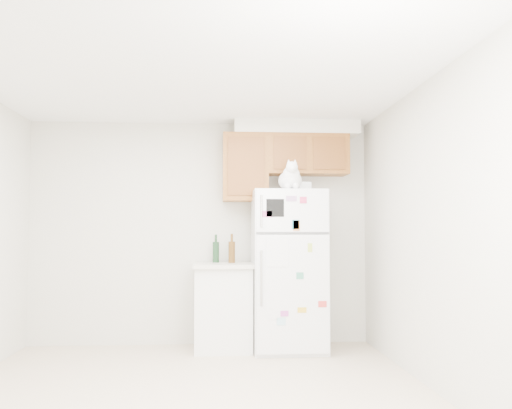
{
  "coord_description": "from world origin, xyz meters",
  "views": [
    {
      "loc": [
        0.19,
        -4.18,
        1.25
      ],
      "look_at": [
        0.6,
        1.55,
        1.55
      ],
      "focal_mm": 38.0,
      "sensor_mm": 36.0,
      "label": 1
    }
  ],
  "objects": [
    {
      "name": "cat",
      "position": [
        0.96,
        1.44,
        1.82
      ],
      "size": [
        0.3,
        0.44,
        0.31
      ],
      "color": "white",
      "rests_on": "refrigerator"
    },
    {
      "name": "room_shell",
      "position": [
        0.12,
        0.24,
        1.67
      ],
      "size": [
        3.84,
        4.04,
        2.52
      ],
      "color": "beige",
      "rests_on": "ground_plane"
    },
    {
      "name": "ground_plane",
      "position": [
        0.0,
        0.0,
        -0.01
      ],
      "size": [
        3.8,
        4.0,
        0.01
      ],
      "primitive_type": "cube",
      "color": "beige"
    },
    {
      "name": "base_counter",
      "position": [
        0.26,
        1.68,
        0.46
      ],
      "size": [
        0.64,
        0.64,
        0.92
      ],
      "color": "white",
      "rests_on": "ground_plane"
    },
    {
      "name": "bottle_amber",
      "position": [
        0.35,
        1.77,
        1.08
      ],
      "size": [
        0.07,
        0.07,
        0.32
      ],
      "primitive_type": null,
      "color": "#593814",
      "rests_on": "base_counter"
    },
    {
      "name": "bottle_green",
      "position": [
        0.18,
        1.87,
        1.08
      ],
      "size": [
        0.07,
        0.07,
        0.31
      ],
      "primitive_type": null,
      "color": "#19381E",
      "rests_on": "base_counter"
    },
    {
      "name": "storage_box_front",
      "position": [
        1.1,
        1.53,
        1.74
      ],
      "size": [
        0.18,
        0.16,
        0.09
      ],
      "primitive_type": "cube",
      "rotation": [
        0.0,
        0.0,
        0.41
      ],
      "color": "white",
      "rests_on": "refrigerator"
    },
    {
      "name": "storage_box_back",
      "position": [
        1.05,
        1.7,
        1.75
      ],
      "size": [
        0.2,
        0.15,
        0.1
      ],
      "primitive_type": "cube",
      "rotation": [
        0.0,
        0.0,
        0.13
      ],
      "color": "white",
      "rests_on": "refrigerator"
    },
    {
      "name": "refrigerator",
      "position": [
        0.95,
        1.61,
        0.85
      ],
      "size": [
        0.76,
        0.78,
        1.7
      ],
      "color": "white",
      "rests_on": "ground_plane"
    }
  ]
}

